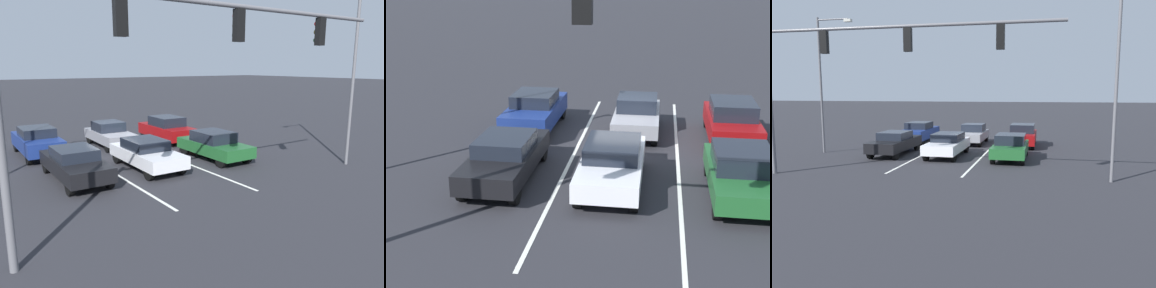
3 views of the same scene
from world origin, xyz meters
The scene contains 10 objects.
ground_plane centered at (0.00, 0.00, 0.00)m, with size 240.00×240.00×0.00m, color #28282D.
lane_stripe_left_divider centered at (-1.81, 1.91, 0.01)m, with size 0.12×15.81×0.01m, color silver.
lane_stripe_center_divider centered at (1.81, 1.91, 0.01)m, with size 0.12×15.81×0.01m, color silver.
car_black_rightlane_front centered at (3.53, 4.50, 0.73)m, with size 1.78×4.79×1.39m.
car_white_midlane_front centered at (0.22, 4.53, 0.73)m, with size 1.81×4.59×1.37m.
car_darkgreen_leftlane_front centered at (-3.51, 4.80, 0.74)m, with size 1.82×4.32×1.42m.
car_maroon_leftlane_second centered at (-3.85, -0.60, 0.79)m, with size 1.81×4.41×1.56m.
car_navy_rightlane_second centered at (3.87, -0.93, 0.80)m, with size 1.83×4.66×1.54m.
car_gray_midlane_second centered at (-0.24, -1.09, 0.74)m, with size 1.75×4.15×1.46m.
traffic_signal_gantry centered at (2.55, 10.80, 5.21)m, with size 13.12×0.37×6.78m.
Camera 2 is at (-1.08, 19.56, 6.28)m, focal length 50.00 mm.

